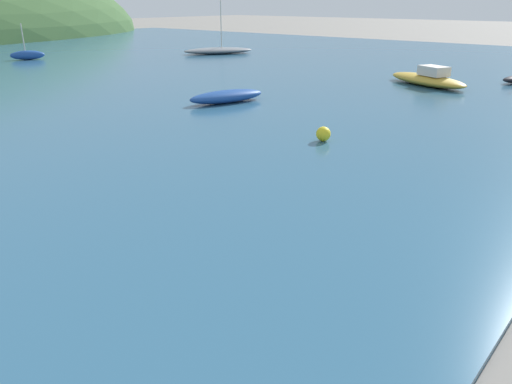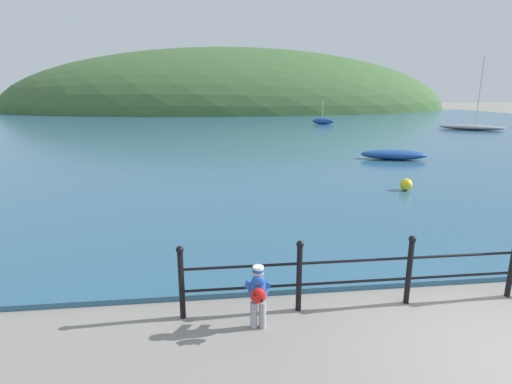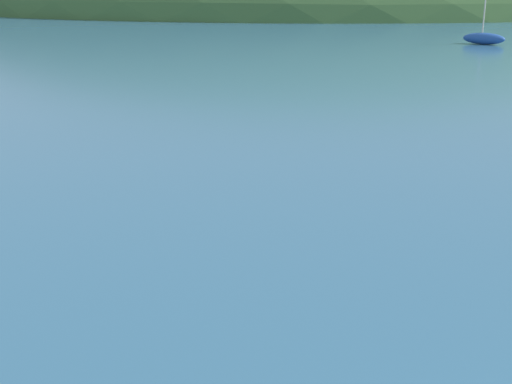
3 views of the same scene
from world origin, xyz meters
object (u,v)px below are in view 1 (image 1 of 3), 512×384
Objects in this scene: boat_mid_harbor at (227,96)px; boat_green_fishing at (428,79)px; boat_nearest_quay at (218,50)px; mooring_buoy at (323,134)px; boat_far_left at (27,55)px.

boat_green_fishing is at bearing -25.30° from boat_mid_harbor.
boat_nearest_quay is 14.70× the size of mooring_buoy.
boat_mid_harbor is at bearing 68.16° from mooring_buoy.
boat_mid_harbor is 6.53m from mooring_buoy.
mooring_buoy is (-11.64, -1.71, -0.09)m from boat_green_fishing.
boat_far_left is at bearing 79.91° from mooring_buoy.
mooring_buoy is (-15.93, -19.63, -0.04)m from boat_nearest_quay.
boat_mid_harbor is (-9.21, 4.35, -0.06)m from boat_green_fishing.
boat_green_fishing is 1.43× the size of boat_mid_harbor.
boat_nearest_quay is 19.14m from boat_mid_harbor.
boat_mid_harbor is 8.02× the size of mooring_buoy.
boat_far_left is at bearing 83.58° from boat_mid_harbor.
boat_nearest_quay reaches higher than mooring_buoy.
boat_mid_harbor is (-2.32, -20.63, -0.07)m from boat_far_left.
boat_far_left is 20.76m from boat_mid_harbor.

